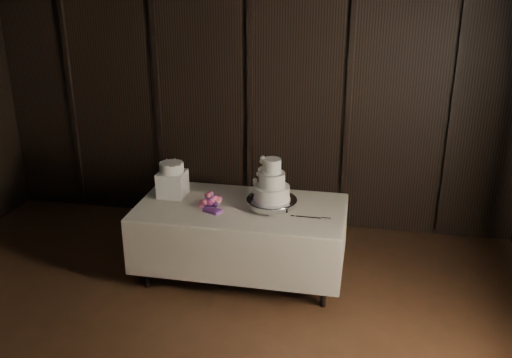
# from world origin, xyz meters

# --- Properties ---
(room) EXTENTS (6.08, 7.08, 3.08)m
(room) POSITION_xyz_m (0.00, 0.00, 1.50)
(room) COLOR black
(room) RESTS_ON ground
(display_table) EXTENTS (1.99, 1.05, 0.76)m
(display_table) POSITION_xyz_m (0.18, 2.15, 0.42)
(display_table) COLOR beige
(display_table) RESTS_ON ground
(cake_stand) EXTENTS (0.58, 0.58, 0.09)m
(cake_stand) POSITION_xyz_m (0.48, 2.17, 0.81)
(cake_stand) COLOR silver
(cake_stand) RESTS_ON display_table
(wedding_cake) EXTENTS (0.39, 0.34, 0.40)m
(wedding_cake) POSITION_xyz_m (0.45, 2.15, 1.01)
(wedding_cake) COLOR white
(wedding_cake) RESTS_ON cake_stand
(bouquet) EXTENTS (0.40, 0.45, 0.18)m
(bouquet) POSITION_xyz_m (-0.10, 2.09, 0.82)
(bouquet) COLOR #EF6190
(bouquet) RESTS_ON display_table
(box_pedestal) EXTENTS (0.26, 0.26, 0.25)m
(box_pedestal) POSITION_xyz_m (-0.54, 2.28, 0.89)
(box_pedestal) COLOR white
(box_pedestal) RESTS_ON display_table
(small_cake) EXTENTS (0.29, 0.29, 0.10)m
(small_cake) POSITION_xyz_m (-0.54, 2.28, 1.06)
(small_cake) COLOR white
(small_cake) RESTS_ON box_pedestal
(cake_knife) EXTENTS (0.37, 0.03, 0.01)m
(cake_knife) POSITION_xyz_m (0.82, 2.01, 0.77)
(cake_knife) COLOR silver
(cake_knife) RESTS_ON display_table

